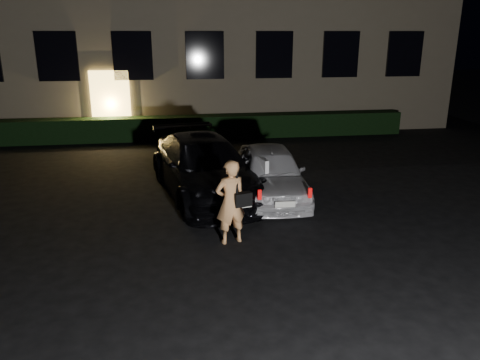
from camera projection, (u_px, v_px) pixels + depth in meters
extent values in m
plane|color=black|center=(257.00, 274.00, 7.75)|extent=(80.00, 80.00, 0.00)
cube|color=#E8B853|center=(111.00, 105.00, 17.21)|extent=(1.40, 0.10, 2.50)
cube|color=black|center=(57.00, 56.00, 16.44)|extent=(1.40, 0.10, 1.70)
cube|color=black|center=(133.00, 56.00, 16.80)|extent=(1.40, 0.10, 1.70)
cube|color=black|center=(205.00, 55.00, 17.16)|extent=(1.40, 0.10, 1.70)
cube|color=black|center=(274.00, 55.00, 17.51)|extent=(1.40, 0.10, 1.70)
cube|color=black|center=(341.00, 55.00, 17.87)|extent=(1.40, 0.10, 1.70)
cube|color=black|center=(405.00, 54.00, 18.23)|extent=(1.40, 0.10, 1.70)
cube|color=black|center=(207.00, 127.00, 17.52)|extent=(15.00, 0.70, 0.85)
imported|color=black|center=(204.00, 167.00, 11.34)|extent=(2.89, 5.12, 1.40)
cube|color=white|center=(259.00, 166.00, 10.83)|extent=(0.29, 1.00, 0.47)
cube|color=silver|center=(239.00, 204.00, 9.12)|extent=(0.51, 0.15, 0.16)
imported|color=silver|center=(270.00, 172.00, 11.18)|extent=(1.61, 3.72, 1.25)
cube|color=red|center=(260.00, 195.00, 9.45)|extent=(0.08, 0.05, 0.21)
cube|color=red|center=(310.00, 193.00, 9.56)|extent=(0.08, 0.05, 0.21)
cube|color=silver|center=(285.00, 204.00, 9.52)|extent=(0.42, 0.05, 0.12)
imported|color=tan|center=(231.00, 202.00, 8.68)|extent=(0.67, 0.53, 1.62)
cube|color=black|center=(243.00, 199.00, 8.64)|extent=(0.36, 0.23, 0.26)
cube|color=black|center=(237.00, 181.00, 8.52)|extent=(0.05, 0.06, 0.50)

